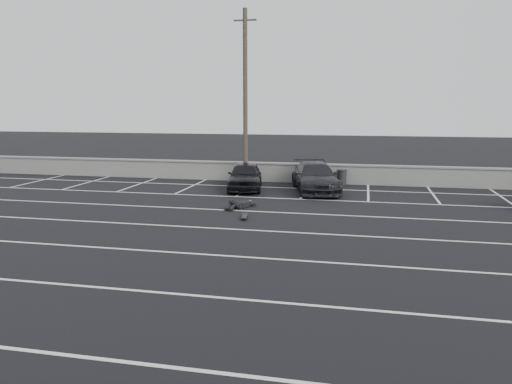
% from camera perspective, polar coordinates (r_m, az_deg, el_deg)
% --- Properties ---
extents(ground, '(120.00, 120.00, 0.00)m').
position_cam_1_polar(ground, '(14.07, -3.81, -7.28)').
color(ground, black).
rests_on(ground, ground).
extents(seawall, '(50.00, 0.45, 1.06)m').
position_cam_1_polar(seawall, '(27.41, 4.33, 2.26)').
color(seawall, gray).
rests_on(seawall, ground).
extents(stall_lines, '(36.00, 20.05, 0.01)m').
position_cam_1_polar(stall_lines, '(18.21, -0.21, -3.29)').
color(stall_lines, silver).
rests_on(stall_lines, ground).
extents(car_left, '(2.34, 4.26, 1.37)m').
position_cam_1_polar(car_left, '(24.93, -1.26, 1.86)').
color(car_left, black).
rests_on(car_left, ground).
extents(car_right, '(3.11, 5.14, 1.39)m').
position_cam_1_polar(car_right, '(24.52, 6.80, 1.68)').
color(car_right, black).
rests_on(car_right, ground).
extents(utility_pole, '(1.21, 0.24, 9.11)m').
position_cam_1_polar(utility_pole, '(26.86, -1.23, 10.82)').
color(utility_pole, '#4C4238').
rests_on(utility_pole, ground).
extents(trash_bin, '(0.65, 0.65, 0.82)m').
position_cam_1_polar(trash_bin, '(26.73, 9.79, 1.67)').
color(trash_bin, '#262629').
rests_on(trash_bin, ground).
extents(person, '(2.30, 2.68, 0.42)m').
position_cam_1_polar(person, '(20.65, -1.42, -1.14)').
color(person, black).
rests_on(person, ground).
extents(skateboard, '(0.32, 0.76, 0.09)m').
position_cam_1_polar(skateboard, '(18.56, -1.33, -2.83)').
color(skateboard, black).
rests_on(skateboard, ground).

